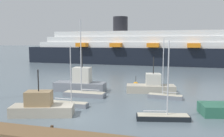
# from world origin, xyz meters

# --- Properties ---
(ground_plane) EXTENTS (600.00, 600.00, 0.00)m
(ground_plane) POSITION_xyz_m (0.00, 0.00, 0.00)
(ground_plane) COLOR slate
(dock_pier) EXTENTS (24.74, 2.31, 0.55)m
(dock_pier) POSITION_xyz_m (0.00, -4.63, 0.23)
(dock_pier) COLOR brown
(dock_pier) RESTS_ON ground_plane
(sailboat_0) EXTENTS (5.17, 1.48, 9.30)m
(sailboat_0) POSITION_xyz_m (-2.01, 7.96, 0.42)
(sailboat_0) COLOR gray
(sailboat_0) RESTS_ON ground_plane
(sailboat_1) EXTENTS (4.68, 2.12, 6.82)m
(sailboat_1) POSITION_xyz_m (7.77, 1.64, 0.34)
(sailboat_1) COLOR black
(sailboat_1) RESTS_ON ground_plane
(sailboat_2) EXTENTS (4.12, 1.42, 7.11)m
(sailboat_2) POSITION_xyz_m (7.59, 9.49, 0.35)
(sailboat_2) COLOR gray
(sailboat_2) RESTS_ON ground_plane
(sailboat_4) EXTENTS (4.22, 0.99, 6.27)m
(sailboat_4) POSITION_xyz_m (-1.97, 3.39, 0.33)
(sailboat_4) COLOR gray
(sailboat_4) RESTS_ON ground_plane
(fishing_boat_0) EXTENTS (5.93, 3.45, 4.23)m
(fishing_boat_0) POSITION_xyz_m (-3.03, -0.01, 0.82)
(fishing_boat_0) COLOR #BCB29E
(fishing_boat_0) RESTS_ON ground_plane
(fishing_boat_1) EXTENTS (6.61, 3.24, 4.73)m
(fishing_boat_1) POSITION_xyz_m (5.66, 12.49, 0.83)
(fishing_boat_1) COLOR #BCB29E
(fishing_boat_1) RESTS_ON ground_plane
(fishing_boat_2) EXTENTS (7.09, 2.75, 5.66)m
(fishing_boat_2) POSITION_xyz_m (-3.74, 10.88, 1.09)
(fishing_boat_2) COLOR gray
(fishing_boat_2) RESTS_ON ground_plane
(channel_buoy_0) EXTENTS (0.78, 0.78, 1.69)m
(channel_buoy_0) POSITION_xyz_m (3.05, 15.66, 0.39)
(channel_buoy_0) COLOR orange
(channel_buoy_0) RESTS_ON ground_plane
(cruise_ship) EXTENTS (88.55, 15.47, 14.04)m
(cruise_ship) POSITION_xyz_m (7.76, 51.90, 4.44)
(cruise_ship) COLOR black
(cruise_ship) RESTS_ON ground_plane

